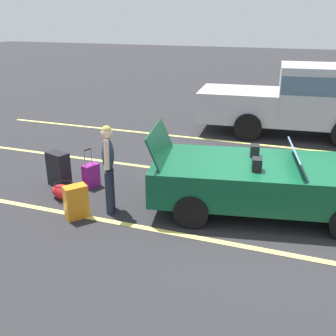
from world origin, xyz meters
TOP-DOWN VIEW (x-y plane):
  - ground_plane at (0.00, 0.00)m, footprint 80.00×80.00m
  - lot_line_near at (0.00, -1.37)m, footprint 18.00×0.12m
  - lot_line_mid at (0.00, 1.33)m, footprint 18.00×0.12m
  - lot_line_far at (0.00, 4.03)m, footprint 18.00×0.12m
  - convertible_car at (0.19, 0.04)m, footprint 4.40×2.50m
  - suitcase_large_black at (-4.27, -0.29)m, footprint 0.54×0.41m
  - suitcase_medium_bright at (-3.13, -1.43)m, footprint 0.44×0.46m
  - suitcase_small_carryon at (-3.58, -0.13)m, footprint 0.30×0.39m
  - duffel_bag at (-3.77, -0.87)m, footprint 0.69×0.45m
  - traveler_person at (-2.67, -0.99)m, footprint 0.33×0.59m
  - parked_pickup_truck_near at (0.27, 5.40)m, footprint 5.15×2.40m

SIDE VIEW (x-z plane):
  - ground_plane at x=0.00m, z-range 0.00..0.00m
  - lot_line_near at x=0.00m, z-range 0.00..0.00m
  - lot_line_mid at x=0.00m, z-range 0.00..0.00m
  - lot_line_far at x=0.00m, z-range 0.00..0.00m
  - duffel_bag at x=-3.77m, z-range -0.01..0.33m
  - suitcase_small_carryon at x=-3.58m, z-range -0.16..0.67m
  - suitcase_medium_bright at x=-3.13m, z-range 0.00..0.62m
  - suitcase_large_black at x=-4.27m, z-range 0.00..0.74m
  - convertible_car at x=0.19m, z-range -0.17..1.35m
  - traveler_person at x=-2.67m, z-range 0.10..1.76m
  - parked_pickup_truck_near at x=0.27m, z-range 0.06..2.16m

